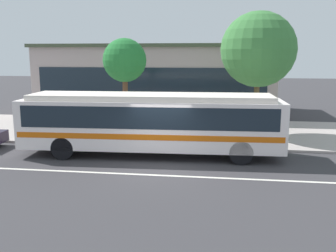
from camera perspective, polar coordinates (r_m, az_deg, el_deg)
The scene contains 11 objects.
ground_plane at distance 15.36m, azimuth -1.53°, elevation -6.44°, with size 120.00×120.00×0.00m, color #363438.
sidewalk_slab at distance 22.45m, azimuth 1.57°, elevation -0.75°, with size 60.00×8.00×0.12m, color #A59A95.
lane_stripe_center at distance 14.61m, azimuth -2.05°, elevation -7.34°, with size 56.00×0.16×0.01m, color silver.
transit_bus at distance 17.05m, azimuth -2.56°, elevation 0.90°, with size 11.67×2.95×2.78m.
pedestrian_waiting_near_sign at distance 19.94m, azimuth 7.17°, elevation 0.68°, with size 0.44×0.44×1.65m.
pedestrian_walking_along_curb at distance 20.44m, azimuth -6.94°, elevation 0.85°, with size 0.44×0.44×1.60m.
pedestrian_standing_by_tree at distance 20.32m, azimuth -5.26°, elevation 1.00°, with size 0.45×0.45×1.70m.
bus_stop_sign at distance 18.53m, azimuth 10.63°, elevation 1.97°, with size 0.08×0.44×2.57m.
street_tree_near_stop at distance 21.46m, azimuth -6.50°, elevation 9.63°, with size 2.41×2.41×5.27m.
street_tree_mid_block at distance 21.44m, azimuth 13.37°, elevation 11.05°, with size 4.05×4.05×6.68m.
station_building at distance 30.02m, azimuth -1.28°, elevation 7.08°, with size 17.25×9.12×5.21m.
Camera 1 is at (2.43, -14.47, 4.54)m, focal length 40.75 mm.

